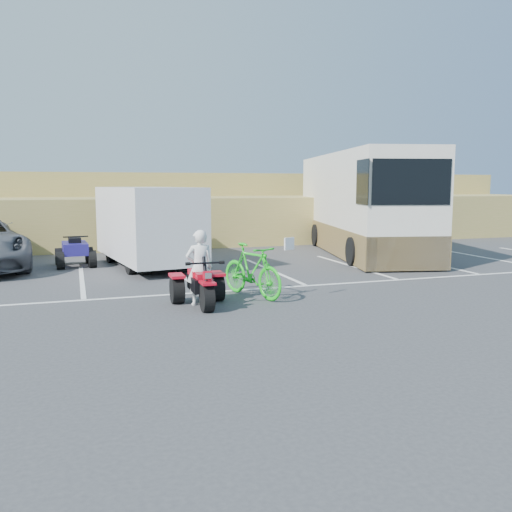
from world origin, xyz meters
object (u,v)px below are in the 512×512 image
object	(u,v)px
green_dirt_bike	(252,270)
rv_motorhome	(360,210)
rider	(200,268)
cargo_trailer	(147,224)
quad_atv_green	(164,271)
quad_atv_blue	(76,266)
red_trike_atv	(202,306)

from	to	relation	value
green_dirt_bike	rv_motorhome	xyz separation A→B (m)	(6.51, 6.68, 0.97)
rider	rv_motorhome	world-z (taller)	rv_motorhome
rider	cargo_trailer	world-z (taller)	cargo_trailer
green_dirt_bike	cargo_trailer	world-z (taller)	cargo_trailer
cargo_trailer	quad_atv_green	distance (m)	1.85
rv_motorhome	cargo_trailer	bearing A→B (deg)	-158.84
cargo_trailer	rv_motorhome	xyz separation A→B (m)	(8.13, 1.15, 0.24)
quad_atv_blue	quad_atv_green	size ratio (longest dim) A/B	0.97
rider	green_dirt_bike	xyz separation A→B (m)	(1.31, 0.43, -0.19)
green_dirt_bike	rv_motorhome	distance (m)	9.38
cargo_trailer	rv_motorhome	size ratio (longest dim) A/B	0.53
red_trike_atv	quad_atv_green	world-z (taller)	quad_atv_green
rider	green_dirt_bike	bearing A→B (deg)	-160.91
cargo_trailer	green_dirt_bike	bearing A→B (deg)	-82.17
green_dirt_bike	quad_atv_blue	distance (m)	7.31
quad_atv_green	red_trike_atv	bearing A→B (deg)	-79.97
quad_atv_blue	rv_motorhome	bearing A→B (deg)	-0.94
red_trike_atv	quad_atv_blue	size ratio (longest dim) A/B	1.01
red_trike_atv	cargo_trailer	bearing A→B (deg)	93.70
red_trike_atv	rv_motorhome	size ratio (longest dim) A/B	0.15
green_dirt_bike	red_trike_atv	bearing A→B (deg)	-176.81
rv_motorhome	quad_atv_blue	distance (m)	10.44
rider	quad_atv_blue	size ratio (longest dim) A/B	1.04
quad_atv_green	quad_atv_blue	bearing A→B (deg)	151.51
green_dirt_bike	quad_atv_blue	xyz separation A→B (m)	(-3.80, 6.22, -0.61)
cargo_trailer	quad_atv_green	world-z (taller)	cargo_trailer
red_trike_atv	quad_atv_blue	world-z (taller)	same
rv_motorhome	quad_atv_green	bearing A→B (deg)	-149.90
green_dirt_bike	rv_motorhome	world-z (taller)	rv_motorhome
red_trike_atv	green_dirt_bike	bearing A→B (deg)	24.78
quad_atv_blue	quad_atv_green	xyz separation A→B (m)	(2.46, -1.94, 0.00)
cargo_trailer	quad_atv_blue	xyz separation A→B (m)	(-2.18, 0.69, -1.33)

